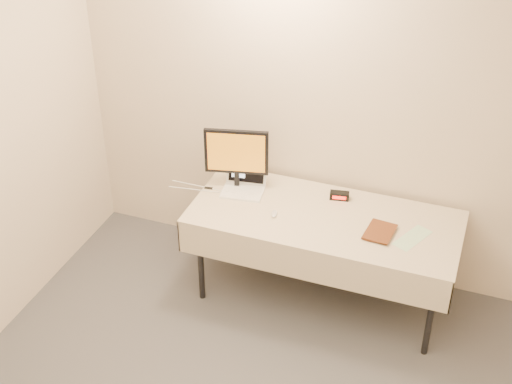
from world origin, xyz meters
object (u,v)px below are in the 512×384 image
(monitor, at_px, (236,155))
(book, at_px, (368,215))
(table, at_px, (324,223))
(laptop, at_px, (244,183))

(monitor, xyz_separation_m, book, (1.01, -0.19, -0.15))
(table, relative_size, monitor, 3.95)
(book, bearing_deg, laptop, 174.34)
(table, distance_m, book, 0.36)
(table, relative_size, laptop, 5.62)
(laptop, relative_size, book, 1.36)
(laptop, relative_size, monitor, 0.70)
(laptop, xyz_separation_m, monitor, (-0.06, 0.00, 0.23))
(table, bearing_deg, book, -10.96)
(table, height_order, laptop, laptop)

